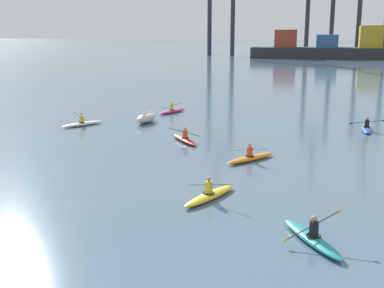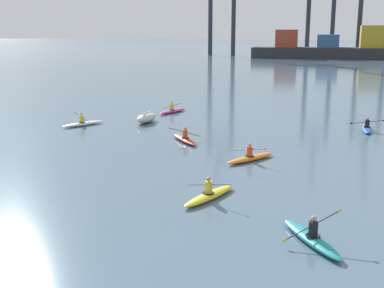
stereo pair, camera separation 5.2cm
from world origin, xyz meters
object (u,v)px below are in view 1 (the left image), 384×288
container_barge (328,48)px  kayak_orange (251,157)px  capsized_dinghy (146,118)px  kayak_magenta (172,111)px  kayak_teal (312,237)px  kayak_blue (367,128)px  kayak_white (83,123)px  kayak_red (185,139)px  kayak_yellow (210,195)px

container_barge → kayak_orange: bearing=-92.5°
capsized_dinghy → kayak_magenta: 4.86m
kayak_teal → kayak_orange: (-3.39, 9.90, 0.00)m
capsized_dinghy → kayak_magenta: bearing=83.1°
kayak_blue → capsized_dinghy: bearing=-176.6°
container_barge → kayak_blue: container_barge is taller
kayak_blue → kayak_white: bearing=-170.4°
kayak_red → kayak_yellow: bearing=-69.0°
kayak_magenta → kayak_white: (-4.62, -7.24, 0.00)m
kayak_red → kayak_white: (-8.61, 3.26, 0.00)m
kayak_orange → kayak_teal: bearing=-71.1°
kayak_magenta → kayak_red: bearing=-69.2°
kayak_red → kayak_blue: 13.05m
kayak_yellow → kayak_red: bearing=111.0°
kayak_magenta → kayak_yellow: 22.01m
kayak_red → kayak_magenta: size_ratio=0.90×
container_barge → kayak_orange: container_barge is taller
kayak_yellow → kayak_white: (-12.47, 13.32, 0.00)m
kayak_yellow → kayak_blue: 18.23m
capsized_dinghy → kayak_orange: size_ratio=0.85×
kayak_yellow → kayak_teal: bearing=-39.0°
kayak_yellow → kayak_magenta: bearing=110.9°
kayak_teal → kayak_white: (-16.62, 16.68, 0.00)m
kayak_red → kayak_magenta: 11.23m
kayak_yellow → kayak_white: size_ratio=1.05×
kayak_teal → kayak_white: size_ratio=1.00×
kayak_orange → kayak_red: bearing=142.6°
kayak_orange → kayak_blue: size_ratio=0.91×
kayak_magenta → kayak_white: size_ratio=1.05×
kayak_magenta → kayak_orange: kayak_magenta is taller
kayak_orange → kayak_white: 14.86m
container_barge → kayak_yellow: (-5.32, -111.78, -2.32)m
kayak_red → kayak_yellow: 10.78m
container_barge → kayak_orange: (-4.56, -105.25, -2.32)m
kayak_magenta → kayak_orange: size_ratio=1.08×
kayak_magenta → kayak_white: bearing=-122.5°
kayak_yellow → kayak_white: 18.25m
kayak_orange → kayak_yellow: bearing=-96.6°
capsized_dinghy → kayak_yellow: (8.44, -15.73, -0.18)m
container_barge → capsized_dinghy: (-13.76, -96.05, -2.14)m
container_barge → kayak_orange: 105.37m
kayak_white → kayak_red: bearing=-20.7°
capsized_dinghy → kayak_teal: (12.59, -19.09, -0.18)m
kayak_teal → kayak_orange: bearing=108.9°
kayak_teal → kayak_white: bearing=134.9°
kayak_red → kayak_teal: 15.63m
kayak_yellow → kayak_orange: bearing=83.4°
container_barge → kayak_magenta: size_ratio=11.03×
capsized_dinghy → kayak_yellow: kayak_yellow is taller
kayak_blue → kayak_magenta: bearing=165.7°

